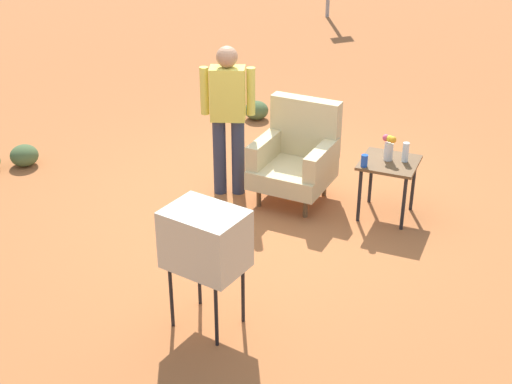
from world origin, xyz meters
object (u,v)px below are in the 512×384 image
(soda_can_blue, at_px, (364,161))
(flower_vase, at_px, (389,146))
(side_table, at_px, (389,169))
(bottle_short_clear, at_px, (405,152))
(armchair, at_px, (297,155))
(tv_on_stand, at_px, (205,240))
(person_standing, at_px, (228,112))

(soda_can_blue, xyz_separation_m, flower_vase, (0.18, 0.24, 0.09))
(side_table, bearing_deg, bottle_short_clear, 22.83)
(armchair, relative_size, flower_vase, 4.00)
(side_table, height_order, tv_on_stand, tv_on_stand)
(tv_on_stand, xyz_separation_m, bottle_short_clear, (1.02, 2.40, -0.07))
(armchair, xyz_separation_m, side_table, (0.99, -0.02, 0.02))
(side_table, relative_size, soda_can_blue, 5.02)
(side_table, bearing_deg, armchair, 178.69)
(armchair, relative_size, side_table, 1.73)
(armchair, relative_size, soda_can_blue, 8.69)
(armchair, distance_m, flower_vase, 1.00)
(armchair, bearing_deg, bottle_short_clear, 1.84)
(person_standing, distance_m, bottle_short_clear, 1.87)
(side_table, distance_m, soda_can_blue, 0.33)
(bottle_short_clear, xyz_separation_m, flower_vase, (-0.16, -0.03, 0.05))
(person_standing, distance_m, flower_vase, 1.70)
(armchair, bearing_deg, flower_vase, 0.29)
(side_table, bearing_deg, soda_can_blue, -133.29)
(tv_on_stand, bearing_deg, soda_can_blue, 72.36)
(soda_can_blue, bearing_deg, tv_on_stand, -107.64)
(side_table, height_order, person_standing, person_standing)
(side_table, xyz_separation_m, person_standing, (-1.70, -0.16, 0.42))
(bottle_short_clear, relative_size, soda_can_blue, 1.64)
(tv_on_stand, bearing_deg, person_standing, 110.69)
(armchair, relative_size, person_standing, 0.65)
(tv_on_stand, relative_size, soda_can_blue, 8.44)
(armchair, xyz_separation_m, person_standing, (-0.71, -0.18, 0.44))
(tv_on_stand, relative_size, person_standing, 0.63)
(flower_vase, bearing_deg, soda_can_blue, -126.39)
(person_standing, bearing_deg, side_table, 5.20)
(armchair, xyz_separation_m, bottle_short_clear, (1.13, 0.04, 0.21))
(soda_can_blue, bearing_deg, armchair, 163.16)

